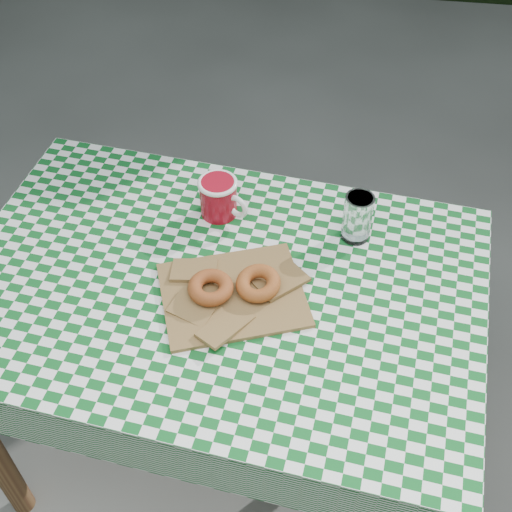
{
  "coord_description": "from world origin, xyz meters",
  "views": [
    {
      "loc": [
        0.24,
        -1.09,
        1.87
      ],
      "look_at": [
        0.1,
        -0.1,
        0.79
      ],
      "focal_mm": 46.7,
      "sensor_mm": 36.0,
      "label": 1
    }
  ],
  "objects_px": {
    "coffee_mug": "(218,197)",
    "drinking_glass": "(357,217)",
    "table": "(224,377)",
    "paper_bag": "(233,294)"
  },
  "relations": [
    {
      "from": "coffee_mug",
      "to": "drinking_glass",
      "type": "distance_m",
      "value": 0.33
    },
    {
      "from": "table",
      "to": "paper_bag",
      "type": "bearing_deg",
      "value": -33.28
    },
    {
      "from": "paper_bag",
      "to": "drinking_glass",
      "type": "relative_size",
      "value": 2.5
    },
    {
      "from": "table",
      "to": "coffee_mug",
      "type": "xyz_separation_m",
      "value": [
        -0.04,
        0.22,
        0.43
      ]
    },
    {
      "from": "paper_bag",
      "to": "coffee_mug",
      "type": "height_order",
      "value": "coffee_mug"
    },
    {
      "from": "drinking_glass",
      "to": "coffee_mug",
      "type": "bearing_deg",
      "value": 174.1
    },
    {
      "from": "table",
      "to": "drinking_glass",
      "type": "height_order",
      "value": "drinking_glass"
    },
    {
      "from": "coffee_mug",
      "to": "drinking_glass",
      "type": "xyz_separation_m",
      "value": [
        0.33,
        -0.03,
        0.01
      ]
    },
    {
      "from": "table",
      "to": "drinking_glass",
      "type": "xyz_separation_m",
      "value": [
        0.29,
        0.19,
        0.44
      ]
    },
    {
      "from": "paper_bag",
      "to": "drinking_glass",
      "type": "height_order",
      "value": "drinking_glass"
    }
  ]
}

